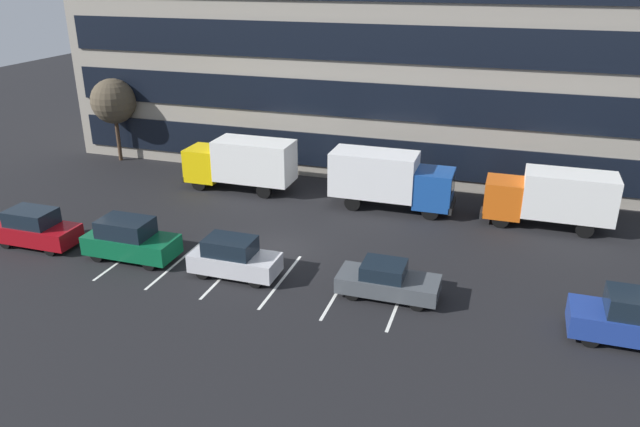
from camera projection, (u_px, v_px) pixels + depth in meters
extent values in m
plane|color=black|center=(279.00, 248.00, 31.76)|extent=(120.00, 120.00, 0.00)
cube|color=gray|center=(366.00, 59.00, 44.85)|extent=(41.44, 13.19, 14.40)
cube|color=black|center=(340.00, 152.00, 40.99)|extent=(39.78, 0.16, 2.30)
cube|color=black|center=(341.00, 99.00, 39.62)|extent=(39.78, 0.16, 2.30)
cube|color=black|center=(341.00, 42.00, 38.25)|extent=(39.78, 0.16, 2.30)
cube|color=silver|center=(127.00, 256.00, 30.83)|extent=(0.14, 5.40, 0.01)
cube|color=silver|center=(176.00, 264.00, 30.04)|extent=(0.14, 5.40, 0.01)
cube|color=silver|center=(227.00, 272.00, 29.24)|extent=(0.14, 5.40, 0.01)
cube|color=silver|center=(281.00, 281.00, 28.45)|extent=(0.14, 5.40, 0.01)
cube|color=silver|center=(338.00, 290.00, 27.65)|extent=(0.14, 5.40, 0.01)
cube|color=silver|center=(399.00, 300.00, 26.86)|extent=(0.14, 5.40, 0.01)
cube|color=#194799|center=(434.00, 188.00, 35.57)|extent=(2.15, 2.35, 2.15)
cube|color=black|center=(453.00, 183.00, 35.11)|extent=(0.06, 1.97, 0.95)
cube|color=white|center=(374.00, 174.00, 36.40)|extent=(5.09, 2.45, 2.64)
cube|color=black|center=(452.00, 205.00, 35.61)|extent=(0.20, 2.35, 0.39)
cylinder|color=black|center=(435.00, 200.00, 36.87)|extent=(0.98, 0.29, 0.98)
cylinder|color=black|center=(430.00, 212.00, 35.10)|extent=(0.98, 0.29, 0.98)
cylinder|color=black|center=(361.00, 191.00, 38.19)|extent=(0.98, 0.29, 0.98)
cylinder|color=black|center=(353.00, 203.00, 36.41)|extent=(0.98, 0.29, 0.98)
cube|color=yellow|center=(205.00, 163.00, 40.12)|extent=(2.12, 2.31, 2.12)
cube|color=black|center=(191.00, 156.00, 40.26)|extent=(0.06, 1.94, 0.93)
cube|color=white|center=(255.00, 161.00, 38.91)|extent=(5.01, 2.41, 2.60)
cube|color=black|center=(191.00, 175.00, 40.79)|extent=(0.19, 2.31, 0.39)
cylinder|color=black|center=(199.00, 183.00, 39.66)|extent=(0.96, 0.29, 0.96)
cylinder|color=black|center=(213.00, 174.00, 41.40)|extent=(0.96, 0.29, 0.96)
cylinder|color=black|center=(264.00, 191.00, 38.36)|extent=(0.96, 0.29, 0.96)
cylinder|color=black|center=(275.00, 181.00, 40.11)|extent=(0.96, 0.29, 0.96)
cube|color=#D85914|center=(503.00, 197.00, 34.50)|extent=(2.04, 2.22, 2.04)
cube|color=black|center=(486.00, 188.00, 34.63)|extent=(0.06, 1.87, 0.90)
cube|color=white|center=(569.00, 195.00, 33.33)|extent=(4.82, 2.32, 2.50)
cube|color=black|center=(482.00, 209.00, 35.14)|extent=(0.19, 2.22, 0.37)
cylinder|color=black|center=(501.00, 220.00, 34.05)|extent=(0.93, 0.28, 0.93)
cylinder|color=black|center=(502.00, 208.00, 35.73)|extent=(0.93, 0.28, 0.93)
cylinder|color=black|center=(585.00, 229.00, 32.80)|extent=(0.93, 0.28, 0.93)
cylinder|color=black|center=(582.00, 217.00, 34.48)|extent=(0.93, 0.28, 0.93)
cube|color=#0C5933|center=(132.00, 244.00, 30.36)|extent=(4.64, 1.97, 0.96)
cube|color=black|center=(126.00, 227.00, 30.08)|extent=(2.55, 1.73, 0.86)
cylinder|color=black|center=(168.00, 249.00, 30.86)|extent=(0.69, 0.22, 0.69)
cylinder|color=black|center=(149.00, 264.00, 29.34)|extent=(0.69, 0.22, 0.69)
cylinder|color=black|center=(118.00, 241.00, 31.70)|extent=(0.69, 0.22, 0.69)
cylinder|color=black|center=(97.00, 255.00, 30.18)|extent=(0.69, 0.22, 0.69)
cube|color=#474C51|center=(388.00, 284.00, 26.94)|extent=(4.48, 1.88, 0.73)
cube|color=black|center=(384.00, 269.00, 26.74)|extent=(1.88, 1.65, 0.63)
cylinder|color=black|center=(423.00, 286.00, 27.36)|extent=(0.63, 0.23, 0.63)
cylinder|color=black|center=(417.00, 304.00, 25.93)|extent=(0.63, 0.23, 0.63)
cylinder|color=black|center=(361.00, 277.00, 28.18)|extent=(0.63, 0.23, 0.63)
cylinder|color=black|center=(352.00, 293.00, 26.74)|extent=(0.63, 0.23, 0.63)
cube|color=maroon|center=(37.00, 233.00, 31.78)|extent=(4.39, 1.86, 0.91)
cube|color=black|center=(31.00, 217.00, 31.51)|extent=(2.42, 1.64, 0.81)
cylinder|color=black|center=(71.00, 237.00, 32.25)|extent=(0.65, 0.21, 0.65)
cylinder|color=black|center=(50.00, 250.00, 30.81)|extent=(0.65, 0.21, 0.65)
cylinder|color=black|center=(28.00, 230.00, 33.04)|extent=(0.65, 0.21, 0.65)
cylinder|color=black|center=(6.00, 242.00, 31.61)|extent=(0.65, 0.21, 0.65)
cube|color=navy|center=(631.00, 324.00, 23.64)|extent=(4.63, 1.96, 0.96)
cylinder|color=black|center=(590.00, 339.00, 23.46)|extent=(0.68, 0.22, 0.68)
cylinder|color=black|center=(587.00, 316.00, 24.98)|extent=(0.68, 0.22, 0.68)
cube|color=silver|center=(235.00, 262.00, 28.69)|extent=(4.21, 1.79, 0.87)
cube|color=black|center=(230.00, 246.00, 28.44)|extent=(2.32, 1.57, 0.78)
cylinder|color=black|center=(268.00, 266.00, 29.14)|extent=(0.62, 0.20, 0.62)
cylinder|color=black|center=(255.00, 281.00, 27.77)|extent=(0.62, 0.20, 0.62)
cylinder|color=black|center=(217.00, 259.00, 29.91)|extent=(0.62, 0.20, 0.62)
cylinder|color=black|center=(202.00, 273.00, 28.53)|extent=(0.62, 0.20, 0.62)
cylinder|color=#473323|center=(118.00, 139.00, 45.32)|extent=(0.28, 0.28, 3.20)
sphere|color=#4C4233|center=(113.00, 101.00, 44.22)|extent=(3.26, 3.26, 3.26)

